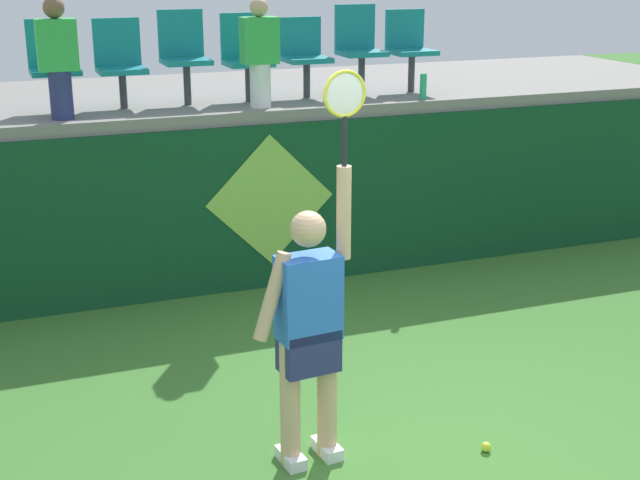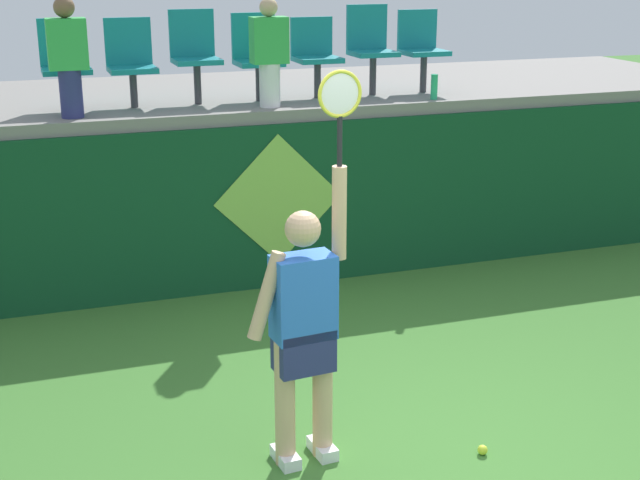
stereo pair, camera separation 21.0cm
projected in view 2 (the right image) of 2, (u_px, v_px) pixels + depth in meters
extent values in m
plane|color=#3D752D|center=(445.00, 474.00, 5.69)|extent=(40.00, 40.00, 0.00)
cube|color=#0F4223|center=(278.00, 205.00, 8.75)|extent=(11.36, 0.20, 1.60)
cube|color=gray|center=(239.00, 95.00, 9.79)|extent=(11.36, 2.99, 0.12)
cube|color=white|center=(286.00, 457.00, 5.81)|extent=(0.14, 0.27, 0.08)
cube|color=white|center=(322.00, 448.00, 5.91)|extent=(0.14, 0.27, 0.08)
cylinder|color=#DBAD84|center=(285.00, 403.00, 5.69)|extent=(0.13, 0.13, 0.85)
cylinder|color=#DBAD84|center=(323.00, 395.00, 5.79)|extent=(0.13, 0.13, 0.85)
cube|color=navy|center=(304.00, 349.00, 5.64)|extent=(0.38, 0.25, 0.28)
cube|color=blue|center=(303.00, 297.00, 5.53)|extent=(0.40, 0.25, 0.54)
sphere|color=#DBAD84|center=(303.00, 229.00, 5.40)|extent=(0.22, 0.22, 0.22)
cylinder|color=#DBAD84|center=(266.00, 296.00, 5.42)|extent=(0.26, 0.11, 0.55)
cylinder|color=#DBAD84|center=(339.00, 213.00, 5.47)|extent=(0.09, 0.09, 0.58)
cylinder|color=black|center=(340.00, 141.00, 5.34)|extent=(0.03, 0.03, 0.30)
torus|color=gold|center=(340.00, 94.00, 5.25)|extent=(0.28, 0.05, 0.28)
ellipsoid|color=silver|center=(340.00, 94.00, 5.25)|extent=(0.24, 0.04, 0.24)
sphere|color=#D1E533|center=(483.00, 450.00, 5.90)|extent=(0.07, 0.07, 0.07)
cylinder|color=#26B272|center=(434.00, 87.00, 9.05)|extent=(0.07, 0.07, 0.25)
cylinder|color=#38383D|center=(68.00, 92.00, 8.38)|extent=(0.07, 0.07, 0.35)
cube|color=#147F89|center=(66.00, 71.00, 8.32)|extent=(0.44, 0.42, 0.05)
cube|color=#147F89|center=(63.00, 42.00, 8.42)|extent=(0.44, 0.04, 0.44)
cylinder|color=#38383D|center=(134.00, 90.00, 8.57)|extent=(0.07, 0.07, 0.33)
cube|color=#147F89|center=(132.00, 70.00, 8.51)|extent=(0.44, 0.42, 0.05)
cube|color=#147F89|center=(128.00, 41.00, 8.61)|extent=(0.44, 0.04, 0.44)
cylinder|color=#38383D|center=(198.00, 84.00, 8.76)|extent=(0.07, 0.07, 0.39)
cube|color=#147F89|center=(197.00, 61.00, 8.69)|extent=(0.44, 0.42, 0.05)
cube|color=#147F89|center=(192.00, 33.00, 8.78)|extent=(0.44, 0.04, 0.45)
cylinder|color=#38383D|center=(260.00, 83.00, 8.96)|extent=(0.07, 0.07, 0.35)
cube|color=#147F89|center=(259.00, 63.00, 8.89)|extent=(0.44, 0.42, 0.05)
cube|color=#147F89|center=(254.00, 36.00, 8.99)|extent=(0.44, 0.04, 0.45)
cylinder|color=#38383D|center=(317.00, 80.00, 9.14)|extent=(0.07, 0.07, 0.36)
cube|color=#147F89|center=(317.00, 59.00, 9.08)|extent=(0.44, 0.42, 0.05)
cube|color=#147F89|center=(311.00, 36.00, 9.19)|extent=(0.44, 0.04, 0.38)
cylinder|color=#38383D|center=(373.00, 75.00, 9.32)|extent=(0.07, 0.07, 0.40)
cube|color=#147F89|center=(373.00, 53.00, 9.26)|extent=(0.44, 0.42, 0.05)
cube|color=#147F89|center=(367.00, 27.00, 9.35)|extent=(0.44, 0.04, 0.45)
cylinder|color=#38383D|center=(423.00, 74.00, 9.50)|extent=(0.07, 0.07, 0.39)
cube|color=#147F89|center=(424.00, 52.00, 9.44)|extent=(0.44, 0.42, 0.05)
cube|color=#147F89|center=(417.00, 29.00, 9.54)|extent=(0.44, 0.04, 0.40)
cylinder|color=white|center=(270.00, 85.00, 8.60)|extent=(0.20, 0.20, 0.41)
cube|color=green|center=(269.00, 40.00, 8.47)|extent=(0.34, 0.20, 0.43)
sphere|color=#DBAD84|center=(269.00, 7.00, 8.38)|extent=(0.17, 0.17, 0.17)
cylinder|color=navy|center=(71.00, 94.00, 8.03)|extent=(0.20, 0.20, 0.43)
cube|color=green|center=(67.00, 44.00, 7.90)|extent=(0.34, 0.20, 0.44)
sphere|color=brown|center=(64.00, 7.00, 7.80)|extent=(0.18, 0.18, 0.18)
cube|color=#0F4223|center=(280.00, 286.00, 8.89)|extent=(0.90, 0.01, 0.00)
plane|color=#8CC64C|center=(279.00, 200.00, 8.62)|extent=(1.27, 0.00, 1.27)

